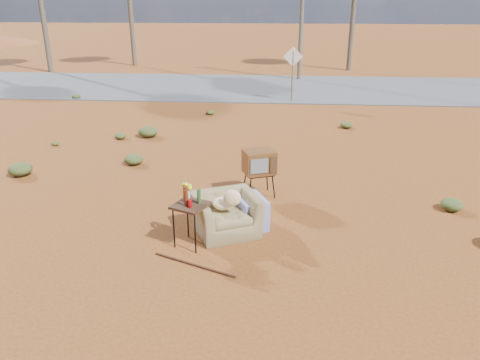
{
  "coord_description": "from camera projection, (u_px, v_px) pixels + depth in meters",
  "views": [
    {
      "loc": [
        0.93,
        -7.1,
        4.04
      ],
      "look_at": [
        0.27,
        1.09,
        0.8
      ],
      "focal_mm": 35.0,
      "sensor_mm": 36.0,
      "label": 1
    }
  ],
  "objects": [
    {
      "name": "side_table",
      "position": [
        190.0,
        202.0,
        7.91
      ],
      "size": [
        0.7,
        0.7,
        1.08
      ],
      "rotation": [
        0.0,
        0.0,
        -0.4
      ],
      "color": "#3D2616",
      "rests_on": "ground"
    },
    {
      "name": "armchair",
      "position": [
        231.0,
        208.0,
        8.46
      ],
      "size": [
        1.46,
        1.31,
        0.98
      ],
      "rotation": [
        0.0,
        0.0,
        0.43
      ],
      "color": "olive",
      "rests_on": "ground"
    },
    {
      "name": "highway",
      "position": [
        258.0,
        87.0,
        22.04
      ],
      "size": [
        140.0,
        7.0,
        0.04
      ],
      "primitive_type": "cube",
      "color": "#565659",
      "rests_on": "ground"
    },
    {
      "name": "tv_unit",
      "position": [
        259.0,
        163.0,
        9.86
      ],
      "size": [
        0.77,
        0.7,
        1.03
      ],
      "rotation": [
        0.0,
        0.0,
        0.37
      ],
      "color": "black",
      "rests_on": "ground"
    },
    {
      "name": "road_sign",
      "position": [
        293.0,
        64.0,
        18.6
      ],
      "size": [
        0.78,
        0.06,
        2.19
      ],
      "color": "brown",
      "rests_on": "ground"
    },
    {
      "name": "ground",
      "position": [
        219.0,
        245.0,
        8.14
      ],
      "size": [
        140.0,
        140.0,
        0.0
      ],
      "primitive_type": "plane",
      "color": "brown",
      "rests_on": "ground"
    },
    {
      "name": "scrub_patch",
      "position": [
        209.0,
        156.0,
        12.24
      ],
      "size": [
        17.49,
        8.07,
        0.33
      ],
      "color": "#475525",
      "rests_on": "ground"
    },
    {
      "name": "rusty_bar",
      "position": [
        194.0,
        265.0,
        7.51
      ],
      "size": [
        1.41,
        0.64,
        0.04
      ],
      "primitive_type": "cylinder",
      "rotation": [
        0.0,
        1.57,
        -0.41
      ],
      "color": "#452112",
      "rests_on": "ground"
    }
  ]
}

